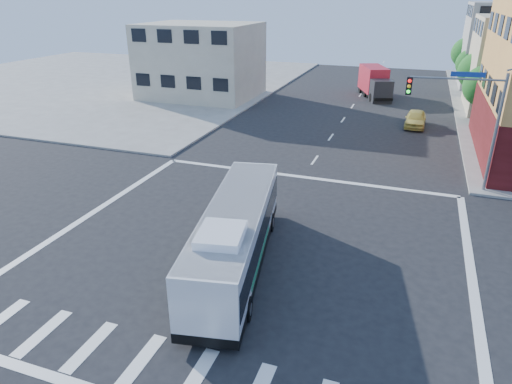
% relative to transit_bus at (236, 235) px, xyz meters
% --- Properties ---
extents(ground, '(120.00, 120.00, 0.00)m').
position_rel_transit_bus_xyz_m(ground, '(0.15, 1.74, -1.56)').
color(ground, black).
rests_on(ground, ground).
extents(sidewalk_nw, '(50.00, 50.00, 0.15)m').
position_rel_transit_bus_xyz_m(sidewalk_nw, '(-34.85, 36.74, -1.48)').
color(sidewalk_nw, gray).
rests_on(sidewalk_nw, ground).
extents(building_west, '(12.06, 10.06, 8.00)m').
position_rel_transit_bus_xyz_m(building_west, '(-16.86, 31.72, 2.45)').
color(building_west, beige).
rests_on(building_west, ground).
extents(signal_mast_ne, '(7.91, 1.13, 8.07)m').
position_rel_transit_bus_xyz_m(signal_mast_ne, '(9.23, 12.35, 3.42)').
color(signal_mast_ne, slate).
rests_on(signal_mast_ne, ground).
extents(street_tree_a, '(3.60, 3.60, 5.53)m').
position_rel_transit_bus_xyz_m(street_tree_a, '(12.06, 29.66, 2.03)').
color(street_tree_a, '#3B2815').
rests_on(street_tree_a, ground).
extents(street_tree_b, '(3.80, 3.80, 5.79)m').
position_rel_transit_bus_xyz_m(street_tree_b, '(12.06, 37.66, 2.19)').
color(street_tree_b, '#3B2815').
rests_on(street_tree_b, ground).
extents(street_tree_c, '(3.40, 3.40, 5.29)m').
position_rel_transit_bus_xyz_m(street_tree_c, '(12.06, 45.66, 1.90)').
color(street_tree_c, '#3B2815').
rests_on(street_tree_c, ground).
extents(street_tree_d, '(4.00, 4.00, 6.03)m').
position_rel_transit_bus_xyz_m(street_tree_d, '(12.06, 53.66, 2.32)').
color(street_tree_d, '#3B2815').
rests_on(street_tree_d, ground).
extents(transit_bus, '(4.26, 11.01, 3.19)m').
position_rel_transit_bus_xyz_m(transit_bus, '(0.00, 0.00, 0.00)').
color(transit_bus, black).
rests_on(transit_bus, ground).
extents(box_truck, '(4.61, 7.62, 3.31)m').
position_rel_transit_bus_xyz_m(box_truck, '(1.73, 38.18, 0.04)').
color(box_truck, '#222327').
rests_on(box_truck, ground).
extents(parked_car, '(1.83, 4.29, 1.44)m').
position_rel_transit_bus_xyz_m(parked_car, '(6.59, 26.49, -0.84)').
color(parked_car, '#D8C755').
rests_on(parked_car, ground).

